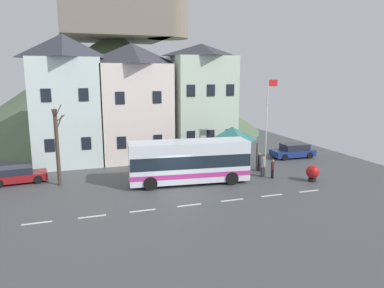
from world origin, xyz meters
TOP-DOWN VIEW (x-y plane):
  - ground_plane at (0.00, -0.00)m, footprint 40.00×60.00m
  - townhouse_00 at (-7.24, 12.20)m, footprint 5.94×6.47m
  - townhouse_01 at (-1.06, 12.31)m, footprint 6.63×6.68m
  - townhouse_02 at (5.81, 11.72)m, footprint 5.96×5.50m
  - hilltop_castle at (-0.45, 31.95)m, footprint 42.76×42.76m
  - transit_bus at (1.46, 2.28)m, footprint 9.28×3.37m
  - bus_shelter at (6.57, 5.69)m, footprint 3.60×3.60m
  - parked_car_00 at (14.00, 7.21)m, footprint 4.30×2.10m
  - parked_car_01 at (-11.01, 6.42)m, footprint 4.21×2.21m
  - parked_car_02 at (6.48, 7.22)m, footprint 4.30×2.39m
  - pedestrian_00 at (8.25, 3.65)m, footprint 0.31×0.37m
  - pedestrian_01 at (8.21, 1.38)m, footprint 0.28×0.32m
  - pedestrian_02 at (7.79, 2.17)m, footprint 0.34×0.34m
  - public_bench at (8.42, 7.80)m, footprint 1.59×0.48m
  - flagpole at (9.18, 4.17)m, footprint 0.95×0.10m
  - harbour_buoy at (10.72, -0.35)m, footprint 1.03×1.03m
  - bare_tree_00 at (-7.95, 4.81)m, footprint 0.95×1.63m

SIDE VIEW (x-z plane):
  - ground_plane at x=0.00m, z-range -0.06..0.00m
  - public_bench at x=8.42m, z-range 0.04..0.91m
  - parked_car_01 at x=-11.01m, z-range -0.01..1.24m
  - parked_car_02 at x=6.48m, z-range -0.01..1.28m
  - parked_car_00 at x=14.00m, z-range -0.02..1.37m
  - harbour_buoy at x=10.72m, z-range 0.07..1.36m
  - pedestrian_00 at x=8.25m, z-range 0.04..1.65m
  - pedestrian_01 at x=8.21m, z-range 0.09..1.63m
  - pedestrian_02 at x=7.79m, z-range 0.10..1.73m
  - transit_bus at x=1.46m, z-range 0.01..3.26m
  - bus_shelter at x=6.57m, z-range 1.18..4.85m
  - bare_tree_00 at x=-7.95m, z-range -0.03..6.08m
  - flagpole at x=9.18m, z-range 0.58..8.41m
  - townhouse_01 at x=-1.06m, z-range 0.00..11.12m
  - townhouse_02 at x=5.81m, z-range 0.00..11.19m
  - townhouse_00 at x=-7.24m, z-range 0.00..11.77m
  - hilltop_castle at x=-0.45m, z-range -3.28..18.57m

